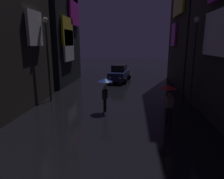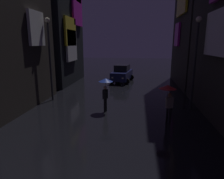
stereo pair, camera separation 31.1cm
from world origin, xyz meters
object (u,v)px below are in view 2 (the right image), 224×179
object	(u,v)px
pedestrian_midstreet_left_red	(168,93)
streetlamp_right_far	(196,54)
pedestrian_foreground_left_blue	(106,86)
car_distant	(122,74)
streetlamp_left_far	(49,51)

from	to	relation	value
pedestrian_midstreet_left_red	streetlamp_right_far	xyz separation A→B (m)	(1.92, 2.66, 1.96)
pedestrian_foreground_left_blue	car_distant	distance (m)	10.16
streetlamp_right_far	pedestrian_midstreet_left_red	bearing A→B (deg)	-125.74
pedestrian_midstreet_left_red	car_distant	world-z (taller)	pedestrian_midstreet_left_red
car_distant	streetlamp_left_far	distance (m)	9.81
pedestrian_midstreet_left_red	streetlamp_left_far	world-z (taller)	streetlamp_left_far
streetlamp_left_far	pedestrian_foreground_left_blue	bearing A→B (deg)	-23.86
pedestrian_midstreet_left_red	pedestrian_foreground_left_blue	distance (m)	3.92
pedestrian_foreground_left_blue	streetlamp_left_far	bearing A→B (deg)	156.14
pedestrian_midstreet_left_red	pedestrian_foreground_left_blue	world-z (taller)	same
streetlamp_right_far	streetlamp_left_far	bearing A→B (deg)	175.37
pedestrian_foreground_left_blue	pedestrian_midstreet_left_red	bearing A→B (deg)	-22.46
pedestrian_midstreet_left_red	streetlamp_right_far	size ratio (longest dim) A/B	0.36
pedestrian_midstreet_left_red	car_distant	size ratio (longest dim) A/B	0.49
pedestrian_foreground_left_blue	car_distant	world-z (taller)	pedestrian_foreground_left_blue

